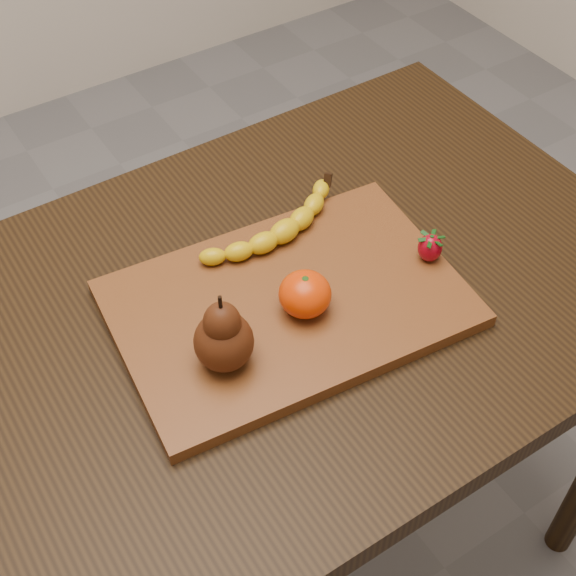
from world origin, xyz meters
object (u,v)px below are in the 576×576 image
pear (223,331)px  mandarin (305,294)px  table (296,333)px  cutting_board (288,303)px

pear → mandarin: pear is taller
table → mandarin: size_ratio=14.73×
table → mandarin: mandarin is taller
pear → table: bearing=24.8°
cutting_board → table: bearing=45.8°
cutting_board → mandarin: bearing=-68.0°
pear → mandarin: (0.13, 0.02, -0.03)m
cutting_board → mandarin: (0.01, -0.03, 0.04)m
table → pear: (-0.15, -0.07, 0.17)m
table → cutting_board: cutting_board is taller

